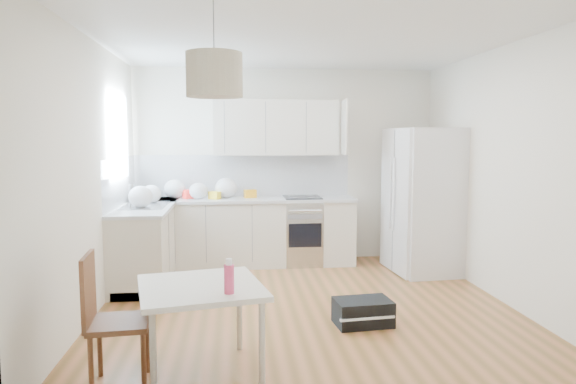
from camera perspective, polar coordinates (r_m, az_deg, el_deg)
The scene contains 29 objects.
floor at distance 5.47m, azimuth 1.96°, elevation -12.45°, with size 4.20×4.20×0.00m, color brown.
ceiling at distance 5.28m, azimuth 2.07°, elevation 16.55°, with size 4.20×4.20×0.00m, color white.
wall_back at distance 7.29m, azimuth -0.28°, elevation 2.99°, with size 4.20×4.20×0.00m, color white.
wall_left at distance 5.34m, azimuth -20.93°, elevation 1.50°, with size 4.20×4.20×0.00m, color white.
wall_right at distance 5.88m, azimuth 22.74°, elevation 1.80°, with size 4.20×4.20×0.00m, color white.
window_glassblock at distance 6.44m, azimuth -18.32°, elevation 5.85°, with size 0.02×1.00×1.00m, color #BFE0F9.
cabinets_back at distance 7.06m, azimuth -4.90°, elevation -4.57°, with size 3.00×0.60×0.88m, color beige.
cabinets_left at distance 6.56m, azimuth -15.38°, elevation -5.58°, with size 0.60×1.80×0.88m, color beige.
counter_back at distance 6.99m, azimuth -4.93°, elevation -0.86°, with size 3.02×0.64×0.04m, color #B2B4B7.
counter_left at distance 6.49m, azimuth -15.49°, elevation -1.59°, with size 0.64×1.82×0.04m, color #B2B4B7.
backsplash_back at distance 7.26m, azimuth -4.99°, elevation 1.85°, with size 3.00×0.01×0.58m, color white.
backsplash_left at distance 6.51m, azimuth -18.12°, elevation 1.10°, with size 0.01×1.80×0.58m, color white.
upper_cabinets at distance 7.11m, azimuth -1.36°, elevation 7.15°, with size 1.70×0.32×0.75m, color beige.
range_oven at distance 7.12m, azimuth 1.57°, elevation -4.46°, with size 0.50×0.61×0.88m, color #B2B4B6, non-canonical shape.
sink at distance 6.44m, azimuth -15.57°, elevation -1.52°, with size 0.50×0.80×0.16m, color #B2B4B6, non-canonical shape.
refrigerator at distance 6.86m, azimuth 14.92°, elevation -0.93°, with size 0.88×0.93×1.86m, color white, non-canonical shape.
dining_table at distance 3.84m, azimuth -9.67°, elevation -11.15°, with size 1.01×1.01×0.68m.
dining_chair at distance 3.86m, azimuth -18.20°, elevation -13.34°, with size 0.40×0.40×0.95m, color #532818, non-canonical shape.
drink_bottle at distance 3.56m, azimuth -6.57°, elevation -9.26°, with size 0.07×0.07×0.24m, color #D33A63.
gym_bag at distance 4.95m, azimuth 8.32°, elevation -13.07°, with size 0.52×0.34×0.24m, color black.
pendant_lamp at distance 3.78m, azimuth -8.19°, elevation 12.75°, with size 0.40×0.40×0.31m, color #BAAD8F.
grocery_bag_a at distance 7.11m, azimuth -12.48°, elevation 0.34°, with size 0.29×0.24×0.26m, color white.
grocery_bag_b at distance 6.96m, azimuth -9.92°, elevation 0.12°, with size 0.25×0.21×0.22m, color white.
grocery_bag_c at distance 7.04m, azimuth -6.90°, elevation 0.45°, with size 0.30×0.26×0.27m, color white.
grocery_bag_d at distance 6.69m, azimuth -14.98°, elevation -0.21°, with size 0.25×0.21×0.23m, color white.
grocery_bag_e at distance 6.28m, azimuth -16.07°, elevation -0.50°, with size 0.28×0.24×0.25m, color white.
snack_orange at distance 7.05m, azimuth -4.23°, elevation -0.18°, with size 0.16×0.10×0.11m, color orange.
snack_yellow at distance 6.94m, azimuth -8.16°, elevation -0.36°, with size 0.15×0.09×0.10m, color yellow.
snack_red at distance 7.06m, azimuth -10.84°, elevation -0.22°, with size 0.17×0.11×0.12m, color red.
Camera 1 is at (-0.72, -5.14, 1.73)m, focal length 32.00 mm.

